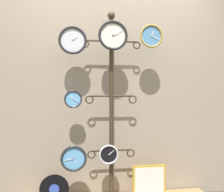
# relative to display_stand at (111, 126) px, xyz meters

# --- Properties ---
(shop_wall) EXTENTS (4.40, 0.04, 2.80)m
(shop_wall) POSITION_rel_display_stand_xyz_m (-0.00, 0.16, 0.55)
(shop_wall) COLOR gray
(shop_wall) RESTS_ON ground_plane
(display_stand) EXTENTS (0.67, 0.34, 2.12)m
(display_stand) POSITION_rel_display_stand_xyz_m (0.00, 0.00, 0.00)
(display_stand) COLOR #382D1E
(display_stand) RESTS_ON ground_plane
(clock_top_left) EXTENTS (0.30, 0.04, 0.30)m
(clock_top_left) POSITION_rel_display_stand_xyz_m (-0.42, -0.08, 0.92)
(clock_top_left) COLOR silver
(clock_top_center) EXTENTS (0.32, 0.04, 0.32)m
(clock_top_center) POSITION_rel_display_stand_xyz_m (0.00, -0.12, 0.98)
(clock_top_center) COLOR silver
(clock_top_right) EXTENTS (0.26, 0.04, 0.26)m
(clock_top_right) POSITION_rel_display_stand_xyz_m (0.42, -0.11, 0.99)
(clock_top_right) COLOR #4C84B2
(clock_middle_left) EXTENTS (0.19, 0.04, 0.19)m
(clock_middle_left) POSITION_rel_display_stand_xyz_m (-0.42, -0.07, 0.30)
(clock_middle_left) COLOR #60A8DB
(clock_bottom_left) EXTENTS (0.27, 0.04, 0.27)m
(clock_bottom_left) POSITION_rel_display_stand_xyz_m (-0.41, -0.12, -0.31)
(clock_bottom_left) COLOR #60A8DB
(clock_bottom_center) EXTENTS (0.21, 0.04, 0.21)m
(clock_bottom_center) POSITION_rel_display_stand_xyz_m (-0.04, -0.08, -0.29)
(clock_bottom_center) COLOR black
(vinyl_record) EXTENTS (0.31, 0.01, 0.31)m
(vinyl_record) POSITION_rel_display_stand_xyz_m (-0.62, -0.07, -0.64)
(vinyl_record) COLOR black
(vinyl_record) RESTS_ON low_shelf
(picture_frame) EXTENTS (0.37, 0.02, 0.36)m
(picture_frame) POSITION_rel_display_stand_xyz_m (0.42, -0.07, -0.61)
(picture_frame) COLOR gold
(picture_frame) RESTS_ON low_shelf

